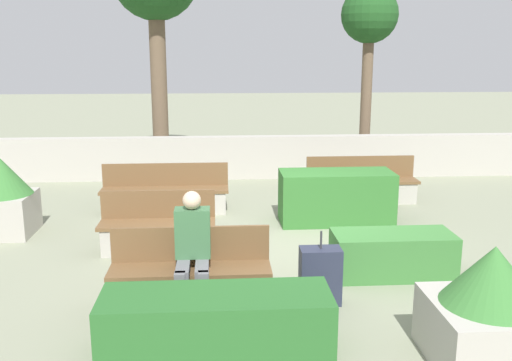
{
  "coord_description": "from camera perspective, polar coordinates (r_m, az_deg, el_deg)",
  "views": [
    {
      "loc": [
        -0.91,
        -7.59,
        2.76
      ],
      "look_at": [
        -0.37,
        0.5,
        0.9
      ],
      "focal_mm": 40.0,
      "sensor_mm": 36.0,
      "label": 1
    }
  ],
  "objects": [
    {
      "name": "bench_left_side",
      "position": [
        9.99,
        -9.07,
        -1.32
      ],
      "size": [
        2.19,
        0.49,
        0.83
      ],
      "rotation": [
        0.0,
        0.0,
        -0.01
      ],
      "color": "brown",
      "rests_on": "ground_plane"
    },
    {
      "name": "perimeter_wall",
      "position": [
        12.52,
        0.43,
        2.35
      ],
      "size": [
        12.57,
        0.3,
        0.93
      ],
      "color": "#ADA89E",
      "rests_on": "ground_plane"
    },
    {
      "name": "tree_center_left",
      "position": [
        14.09,
        11.27,
        15.31
      ],
      "size": [
        1.33,
        1.33,
        4.24
      ],
      "color": "brown",
      "rests_on": "ground_plane"
    },
    {
      "name": "bench_front",
      "position": [
        6.42,
        -6.56,
        -9.55
      ],
      "size": [
        1.78,
        0.48,
        0.83
      ],
      "color": "brown",
      "rests_on": "ground_plane"
    },
    {
      "name": "person_seated_man",
      "position": [
        6.15,
        -6.37,
        -6.66
      ],
      "size": [
        0.38,
        0.64,
        1.3
      ],
      "color": "slate",
      "rests_on": "ground_plane"
    },
    {
      "name": "bench_back",
      "position": [
        8.09,
        -9.81,
        -4.92
      ],
      "size": [
        1.6,
        0.49,
        0.83
      ],
      "rotation": [
        0.0,
        0.0,
        -0.08
      ],
      "color": "brown",
      "rests_on": "ground_plane"
    },
    {
      "name": "bench_right_side",
      "position": [
        10.72,
        10.57,
        -0.44
      ],
      "size": [
        2.03,
        0.49,
        0.83
      ],
      "rotation": [
        0.0,
        0.0,
        -0.2
      ],
      "color": "brown",
      "rests_on": "ground_plane"
    },
    {
      "name": "suitcase",
      "position": [
        6.43,
        6.43,
        -9.45
      ],
      "size": [
        0.45,
        0.26,
        0.84
      ],
      "color": "#282D42",
      "rests_on": "ground_plane"
    },
    {
      "name": "planter_corner_left",
      "position": [
        9.44,
        -24.07,
        -1.3
      ],
      "size": [
        0.92,
        0.92,
        1.22
      ],
      "color": "#ADA89E",
      "rests_on": "ground_plane"
    },
    {
      "name": "ground_plane",
      "position": [
        8.13,
        2.88,
        -6.95
      ],
      "size": [
        60.0,
        60.0,
        0.0
      ],
      "primitive_type": "plane",
      "color": "gray"
    },
    {
      "name": "hedge_block_near_left",
      "position": [
        9.38,
        8.01,
        -1.65
      ],
      "size": [
        1.82,
        0.76,
        0.84
      ],
      "color": "#33702D",
      "rests_on": "ground_plane"
    },
    {
      "name": "hedge_block_near_right",
      "position": [
        7.36,
        13.48,
        -7.19
      ],
      "size": [
        1.49,
        0.63,
        0.55
      ],
      "color": "#3D7A38",
      "rests_on": "ground_plane"
    },
    {
      "name": "planter_corner_right",
      "position": [
        5.57,
        22.35,
        -11.85
      ],
      "size": [
        1.02,
        1.02,
        1.11
      ],
      "color": "#ADA89E",
      "rests_on": "ground_plane"
    },
    {
      "name": "hedge_block_mid_left",
      "position": [
        5.51,
        -3.99,
        -13.9
      ],
      "size": [
        2.16,
        0.71,
        0.56
      ],
      "color": "#286028",
      "rests_on": "ground_plane"
    }
  ]
}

